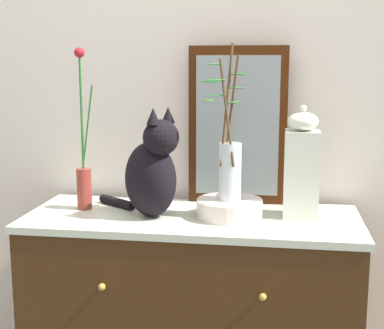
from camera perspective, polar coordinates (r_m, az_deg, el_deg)
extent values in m
cube|color=silver|center=(2.18, 1.23, 9.03)|extent=(4.40, 0.08, 2.60)
cube|color=#3B220E|center=(2.10, 0.00, -16.46)|extent=(1.13, 0.45, 0.80)
cube|color=beige|center=(1.95, 0.00, -5.56)|extent=(1.16, 0.46, 0.02)
sphere|color=#B79338|center=(1.85, -9.18, -12.23)|extent=(0.02, 0.02, 0.02)
sphere|color=#B79338|center=(1.77, 7.23, -13.26)|extent=(0.02, 0.02, 0.02)
cube|color=#401A07|center=(2.08, 4.66, 3.96)|extent=(0.36, 0.03, 0.58)
cube|color=gray|center=(2.07, 4.63, 3.91)|extent=(0.31, 0.01, 0.51)
ellipsoid|color=black|center=(1.92, -4.26, -1.54)|extent=(0.25, 0.24, 0.26)
sphere|color=black|center=(1.85, -3.19, 2.77)|extent=(0.12, 0.12, 0.12)
cone|color=black|center=(1.86, -2.45, 5.08)|extent=(0.05, 0.05, 0.05)
cone|color=black|center=(1.82, -3.98, 4.94)|extent=(0.05, 0.05, 0.05)
cylinder|color=black|center=(2.08, -7.66, -3.83)|extent=(0.16, 0.13, 0.03)
cylinder|color=maroon|center=(2.05, -10.94, -2.45)|extent=(0.05, 0.05, 0.15)
cylinder|color=#28672B|center=(2.01, -11.20, 5.06)|extent=(0.01, 0.01, 0.39)
sphere|color=#AE1921|center=(2.00, -11.42, 11.13)|extent=(0.04, 0.04, 0.04)
cylinder|color=#1E6425|center=(2.01, -10.62, 3.75)|extent=(0.05, 0.01, 0.30)
cylinder|color=silver|center=(1.93, 3.85, -4.46)|extent=(0.23, 0.23, 0.06)
cylinder|color=silver|center=(1.90, 3.90, -0.72)|extent=(0.08, 0.08, 0.20)
cylinder|color=brown|center=(1.89, 4.03, 5.51)|extent=(0.05, 0.01, 0.37)
ellipsoid|color=#2F6129|center=(1.90, 4.35, 6.38)|extent=(0.06, 0.08, 0.01)
ellipsoid|color=#2C6B2D|center=(1.91, 4.47, 7.81)|extent=(0.07, 0.05, 0.01)
ellipsoid|color=#21672D|center=(1.91, 4.70, 9.20)|extent=(0.08, 0.07, 0.01)
cylinder|color=#55361E|center=(1.88, 3.56, 6.09)|extent=(0.04, 0.07, 0.41)
ellipsoid|color=#286A2E|center=(1.88, 2.49, 7.05)|extent=(0.06, 0.08, 0.01)
ellipsoid|color=#2F6F24|center=(1.88, 2.47, 8.61)|extent=(0.08, 0.06, 0.01)
ellipsoid|color=#2D702B|center=(1.90, 2.38, 10.18)|extent=(0.07, 0.08, 0.01)
cylinder|color=#4B361F|center=(1.86, 3.57, 5.32)|extent=(0.06, 0.08, 0.35)
ellipsoid|color=#2C6426|center=(1.82, 1.66, 6.55)|extent=(0.06, 0.08, 0.01)
ellipsoid|color=#1E6228|center=(1.83, 1.83, 8.47)|extent=(0.08, 0.06, 0.01)
cube|color=silver|center=(1.94, 11.07, -0.97)|extent=(0.12, 0.12, 0.30)
ellipsoid|color=silver|center=(1.91, 11.26, 4.33)|extent=(0.10, 0.10, 0.06)
sphere|color=silver|center=(1.91, 11.30, 5.63)|extent=(0.02, 0.02, 0.02)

